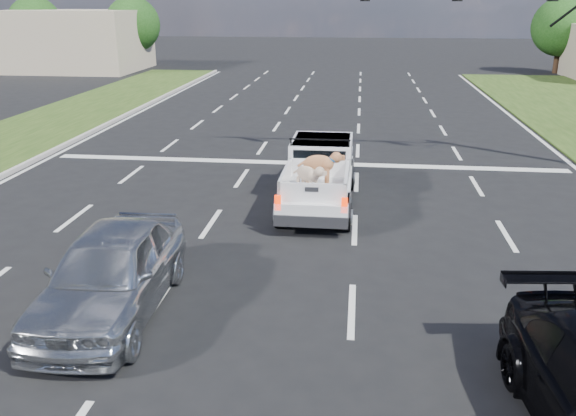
% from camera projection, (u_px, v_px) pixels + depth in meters
% --- Properties ---
extents(ground, '(160.00, 160.00, 0.00)m').
position_uv_depth(ground, '(254.00, 305.00, 10.93)').
color(ground, black).
rests_on(ground, ground).
extents(road_markings, '(17.75, 60.00, 0.01)m').
position_uv_depth(road_markings, '(293.00, 194.00, 17.09)').
color(road_markings, silver).
rests_on(road_markings, ground).
extents(traffic_signal, '(9.11, 0.31, 7.00)m').
position_uv_depth(traffic_signal, '(544.00, 15.00, 18.45)').
color(traffic_signal, black).
rests_on(traffic_signal, ground).
extents(building_left, '(10.00, 8.00, 4.40)m').
position_uv_depth(building_left, '(74.00, 40.00, 46.22)').
color(building_left, tan).
rests_on(building_left, ground).
extents(tree_far_b, '(4.20, 4.20, 5.40)m').
position_uv_depth(tree_far_b, '(35.00, 24.00, 48.18)').
color(tree_far_b, '#332114').
rests_on(tree_far_b, ground).
extents(tree_far_c, '(4.20, 4.20, 5.40)m').
position_uv_depth(tree_far_c, '(133.00, 25.00, 47.30)').
color(tree_far_c, '#332114').
rests_on(tree_far_c, ground).
extents(tree_far_d, '(4.20, 4.20, 5.40)m').
position_uv_depth(tree_far_d, '(562.00, 27.00, 43.78)').
color(tree_far_d, '#332114').
rests_on(tree_far_d, ground).
extents(pickup_truck, '(1.81, 4.74, 1.77)m').
position_uv_depth(pickup_truck, '(319.00, 174.00, 16.01)').
color(pickup_truck, black).
rests_on(pickup_truck, ground).
extents(silver_sedan, '(1.94, 4.53, 1.52)m').
position_uv_depth(silver_sedan, '(111.00, 272.00, 10.44)').
color(silver_sedan, '#B3B6BA').
rests_on(silver_sedan, ground).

